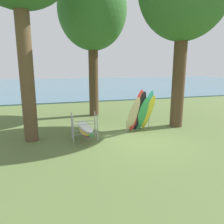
% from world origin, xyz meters
% --- Properties ---
extents(ground_plane, '(80.00, 80.00, 0.00)m').
position_xyz_m(ground_plane, '(0.00, 0.00, 0.00)').
color(ground_plane, '#566B38').
extents(lake_water, '(80.00, 36.00, 0.10)m').
position_xyz_m(lake_water, '(0.00, 28.88, 0.05)').
color(lake_water, '#477084').
rests_on(lake_water, ground).
extents(tree_mid_behind, '(4.34, 4.34, 9.30)m').
position_xyz_m(tree_mid_behind, '(-1.02, 5.51, 6.71)').
color(tree_mid_behind, '#4C3823').
rests_on(tree_mid_behind, ground).
extents(leaning_board_pile, '(1.70, 1.33, 2.27)m').
position_xyz_m(leaning_board_pile, '(0.54, 1.09, 1.03)').
color(leaning_board_pile, '#C6B289').
rests_on(leaning_board_pile, ground).
extents(board_storage_rack, '(1.15, 2.13, 1.25)m').
position_xyz_m(board_storage_rack, '(-2.40, 0.69, 0.52)').
color(board_storage_rack, '#9EA0A5').
rests_on(board_storage_rack, ground).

